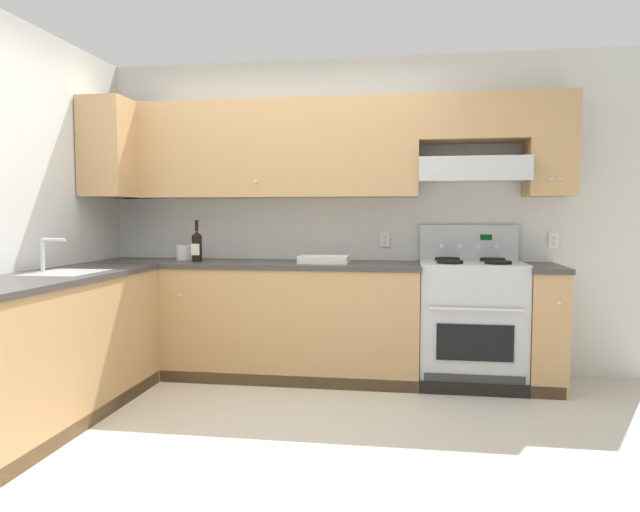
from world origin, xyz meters
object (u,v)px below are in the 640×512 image
at_px(paper_towel_roll, 184,253).
at_px(wine_bottle, 197,245).
at_px(bowl, 324,261).
at_px(stove, 471,321).

bearing_deg(paper_towel_roll, wine_bottle, -43.12).
height_order(wine_bottle, bowl, wine_bottle).
bearing_deg(stove, wine_bottle, -178.55).
bearing_deg(wine_bottle, paper_towel_roll, 136.88).
bearing_deg(wine_bottle, stove, 1.45).
distance_m(stove, bowl, 1.20).
xyz_separation_m(wine_bottle, bowl, (1.02, -0.00, -0.11)).
xyz_separation_m(stove, wine_bottle, (-2.13, -0.05, 0.56)).
height_order(stove, paper_towel_roll, stove).
relative_size(wine_bottle, paper_towel_roll, 2.51).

